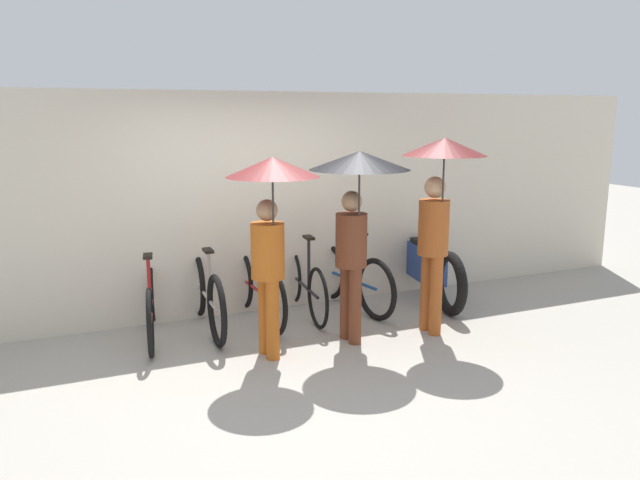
% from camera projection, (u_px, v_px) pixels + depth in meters
% --- Properties ---
extents(ground_plane, '(30.00, 30.00, 0.00)m').
position_uv_depth(ground_plane, '(305.00, 367.00, 5.80)').
color(ground_plane, '#9E998E').
extents(back_wall, '(11.41, 0.12, 2.56)m').
position_uv_depth(back_wall, '(244.00, 204.00, 7.22)').
color(back_wall, beige).
rests_on(back_wall, ground).
extents(parked_bicycle_0, '(0.49, 1.75, 0.98)m').
position_uv_depth(parked_bicycle_0, '(151.00, 304.00, 6.52)').
color(parked_bicycle_0, black).
rests_on(parked_bicycle_0, ground).
extents(parked_bicycle_1, '(0.44, 1.81, 1.03)m').
position_uv_depth(parked_bicycle_1, '(206.00, 295.00, 6.75)').
color(parked_bicycle_1, black).
rests_on(parked_bicycle_1, ground).
extents(parked_bicycle_2, '(0.44, 1.77, 1.10)m').
position_uv_depth(parked_bicycle_2, '(256.00, 288.00, 7.04)').
color(parked_bicycle_2, black).
rests_on(parked_bicycle_2, ground).
extents(parked_bicycle_3, '(0.44, 1.69, 1.06)m').
position_uv_depth(parked_bicycle_3, '(304.00, 283.00, 7.28)').
color(parked_bicycle_3, black).
rests_on(parked_bicycle_3, ground).
extents(parked_bicycle_4, '(0.45, 1.70, 1.08)m').
position_uv_depth(parked_bicycle_4, '(351.00, 278.00, 7.47)').
color(parked_bicycle_4, black).
rests_on(parked_bicycle_4, ground).
extents(pedestrian_leading, '(0.85, 0.85, 1.94)m').
position_uv_depth(pedestrian_leading, '(271.00, 209.00, 5.71)').
color(pedestrian_leading, '#B25619').
rests_on(pedestrian_leading, ground).
extents(pedestrian_center, '(0.98, 0.98, 1.96)m').
position_uv_depth(pedestrian_center, '(357.00, 194.00, 6.09)').
color(pedestrian_center, brown).
rests_on(pedestrian_center, ground).
extents(pedestrian_trailing, '(0.85, 0.85, 2.08)m').
position_uv_depth(pedestrian_trailing, '(439.00, 190.00, 6.35)').
color(pedestrian_trailing, '#9E4C1E').
rests_on(pedestrian_trailing, ground).
extents(motorcycle, '(0.66, 2.17, 0.95)m').
position_uv_depth(motorcycle, '(426.00, 266.00, 7.89)').
color(motorcycle, black).
rests_on(motorcycle, ground).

